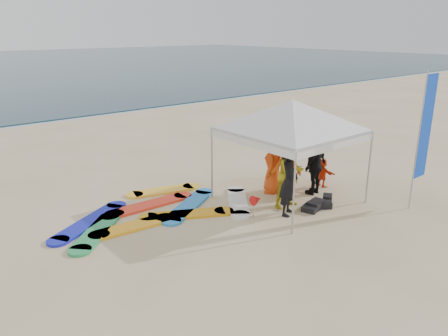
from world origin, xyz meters
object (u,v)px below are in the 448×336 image
person_black_b (315,166)px  marker_pennant (257,200)px  person_black_a (289,181)px  person_orange_b (273,164)px  person_yellow (291,174)px  canopy_tent (292,100)px  person_orange_a (285,168)px  person_seated (323,173)px  surfboard_spread (157,211)px  feather_flag (425,129)px

person_black_b → marker_pennant: (-2.58, -0.13, -0.40)m
person_black_a → person_orange_b: size_ratio=1.05×
person_yellow → canopy_tent: (0.35, 0.39, 2.01)m
person_orange_a → person_seated: size_ratio=1.82×
person_orange_b → surfboard_spread: person_orange_b is taller
person_black_a → person_black_b: 1.89m
canopy_tent → person_seated: bearing=2.8°
person_orange_a → person_orange_b: size_ratio=0.93×
person_seated → marker_pennant: bearing=103.4°
person_seated → canopy_tent: 3.05m
person_orange_b → surfboard_spread: bearing=-48.7°
person_yellow → person_seated: person_yellow is taller
person_seated → person_yellow: bearing=109.7°
feather_flag → person_orange_b: bearing=124.4°
person_orange_a → marker_pennant: (-1.81, -0.66, -0.35)m
person_black_b → person_orange_b: 1.26m
person_black_a → feather_flag: bearing=-58.2°
person_orange_b → person_seated: person_orange_b is taller
person_orange_b → feather_flag: (2.33, -3.39, 1.36)m
person_black_a → canopy_tent: size_ratio=0.42×
person_yellow → person_seated: (2.06, 0.47, -0.51)m
person_seated → surfboard_spread: 5.46m
surfboard_spread → person_orange_b: bearing=-14.4°
person_orange_b → marker_pennant: (-1.69, -1.04, -0.42)m
feather_flag → person_seated: bearing=105.1°
person_yellow → canopy_tent: canopy_tent is taller
person_black_a → feather_flag: size_ratio=0.49×
marker_pennant → surfboard_spread: (-1.92, 1.96, -0.46)m
feather_flag → surfboard_spread: feather_flag is taller
canopy_tent → feather_flag: feather_flag is taller
person_yellow → person_seated: size_ratio=2.09×
canopy_tent → feather_flag: size_ratio=1.18×
person_orange_b → canopy_tent: size_ratio=0.40×
person_yellow → surfboard_spread: (-3.14, 2.06, -0.94)m
person_black_b → person_seated: person_black_b is taller
person_yellow → person_orange_b: bearing=68.2°
person_yellow → surfboard_spread: bearing=147.5°
marker_pennant → person_seated: bearing=6.5°
canopy_tent → person_black_b: bearing=-8.9°
person_seated → feather_flag: 3.36m
feather_flag → marker_pennant: bearing=149.6°
person_black_a → person_orange_a: size_ratio=1.12×
person_yellow → feather_flag: feather_flag is taller
person_orange_a → canopy_tent: canopy_tent is taller
feather_flag → person_black_b: bearing=120.1°
surfboard_spread → marker_pennant: bearing=-45.6°
person_orange_b → feather_flag: bearing=90.1°
person_yellow → person_seated: bearing=13.5°
feather_flag → person_black_a: bearing=149.2°
feather_flag → marker_pennant: 4.99m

